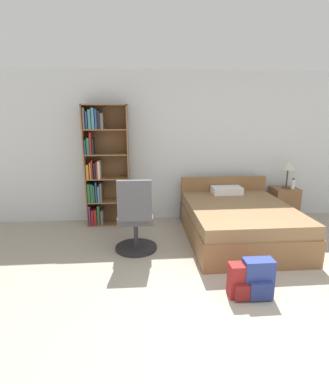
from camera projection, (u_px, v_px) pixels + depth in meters
The scene contains 10 objects.
ground_plane at pixel (261, 339), 2.55m from camera, with size 14.00×14.00×0.00m, color #A39989.
wall_back at pixel (195, 147), 5.35m from camera, with size 9.00×0.06×2.60m.
bookshelf at pixel (101, 167), 5.04m from camera, with size 0.73×0.33×2.03m.
bed at pixel (238, 221), 4.56m from camera, with size 1.51×1.92×0.80m.
office_chair at pixel (135, 220), 4.07m from camera, with size 0.59×0.62×1.06m.
nightstand at pixel (284, 204), 5.44m from camera, with size 0.44×0.42×0.60m.
table_lamp at pixel (288, 166), 5.25m from camera, with size 0.25×0.25×0.48m.
water_bottle at pixel (293, 184), 5.25m from camera, with size 0.06×0.06×0.19m.
backpack_blue at pixel (258, 279), 3.12m from camera, with size 0.31×0.22×0.41m.
backpack_red at pixel (244, 281), 3.12m from camera, with size 0.31×0.22×0.36m.
Camera 1 is at (-1.01, -2.08, 1.84)m, focal length 28.00 mm.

